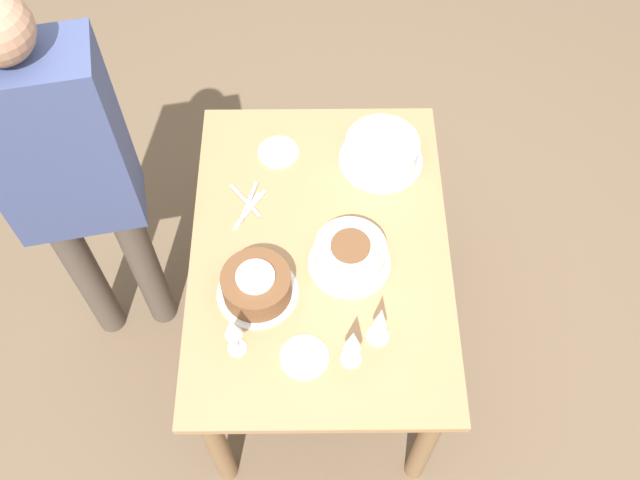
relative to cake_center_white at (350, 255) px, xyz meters
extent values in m
plane|color=brown|center=(-0.06, -0.10, -0.82)|extent=(12.00, 12.00, 0.00)
cube|color=#9E754C|center=(-0.06, -0.10, -0.07)|extent=(1.22, 0.86, 0.03)
cylinder|color=brown|center=(-0.60, -0.45, -0.45)|extent=(0.07, 0.07, 0.74)
cylinder|color=brown|center=(0.48, -0.45, -0.45)|extent=(0.07, 0.07, 0.74)
cylinder|color=brown|center=(-0.60, 0.26, -0.45)|extent=(0.07, 0.07, 0.74)
cylinder|color=brown|center=(0.48, 0.26, -0.45)|extent=(0.07, 0.07, 0.74)
cylinder|color=white|center=(0.00, 0.00, -0.05)|extent=(0.27, 0.27, 0.01)
cylinder|color=white|center=(0.00, 0.00, 0.00)|extent=(0.23, 0.23, 0.10)
cylinder|color=brown|center=(0.00, 0.00, 0.06)|extent=(0.13, 0.13, 0.01)
cylinder|color=white|center=(0.11, -0.30, -0.05)|extent=(0.26, 0.26, 0.01)
cylinder|color=brown|center=(0.11, -0.30, 0.00)|extent=(0.22, 0.22, 0.09)
cylinder|color=white|center=(0.11, -0.30, 0.05)|extent=(0.12, 0.12, 0.01)
cylinder|color=white|center=(-0.43, 0.13, -0.05)|extent=(0.30, 0.30, 0.01)
cylinder|color=silver|center=(-0.43, 0.13, 0.00)|extent=(0.26, 0.26, 0.09)
cylinder|color=silver|center=(0.30, -0.35, -0.05)|extent=(0.06, 0.06, 0.00)
cylinder|color=silver|center=(0.30, -0.35, 0.00)|extent=(0.01, 0.01, 0.10)
cone|color=silver|center=(0.30, -0.35, 0.10)|extent=(0.05, 0.05, 0.09)
cylinder|color=silver|center=(0.34, -0.01, -0.05)|extent=(0.06, 0.06, 0.00)
cylinder|color=silver|center=(0.34, -0.01, -0.01)|extent=(0.01, 0.01, 0.08)
cone|color=silver|center=(0.34, -0.01, 0.09)|extent=(0.05, 0.05, 0.11)
cylinder|color=silver|center=(0.26, 0.08, -0.05)|extent=(0.07, 0.07, 0.00)
cylinder|color=silver|center=(0.26, 0.08, -0.01)|extent=(0.01, 0.01, 0.08)
cone|color=silver|center=(0.26, 0.08, 0.08)|extent=(0.04, 0.04, 0.10)
cylinder|color=beige|center=(-0.46, -0.24, -0.05)|extent=(0.15, 0.15, 0.01)
cylinder|color=beige|center=(0.33, -0.15, -0.05)|extent=(0.15, 0.15, 0.01)
cube|color=silver|center=(-0.21, -0.35, -0.05)|extent=(0.16, 0.09, 0.00)
cube|color=silver|center=(-0.22, -0.33, -0.05)|extent=(0.15, 0.10, 0.00)
cube|color=silver|center=(-0.25, -0.35, -0.05)|extent=(0.14, 0.12, 0.00)
cube|color=silver|center=(-0.24, -0.34, -0.04)|extent=(0.17, 0.06, 0.00)
cylinder|color=#4C4238|center=(-0.16, -0.99, -0.41)|extent=(0.11, 0.11, 0.82)
cylinder|color=#4C4238|center=(-0.21, -0.77, -0.41)|extent=(0.11, 0.11, 0.82)
cube|color=#38426B|center=(-0.18, -0.88, 0.34)|extent=(0.29, 0.43, 0.69)
camera|label=1|loc=(1.16, -0.11, 1.97)|focal=40.00mm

